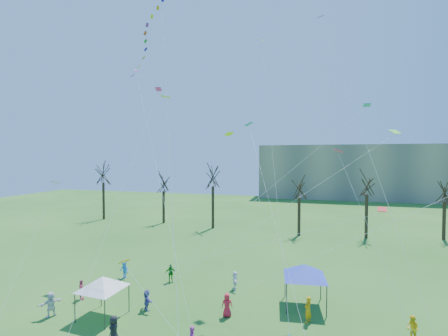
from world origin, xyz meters
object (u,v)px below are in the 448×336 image
(canopy_tent_white, at_px, (103,283))
(canopy_tent_blue, at_px, (305,271))
(big_box_kite, at_px, (153,31))
(distant_building, at_px, (369,172))

(canopy_tent_white, height_order, canopy_tent_blue, canopy_tent_blue)
(big_box_kite, height_order, canopy_tent_blue, big_box_kite)
(distant_building, height_order, canopy_tent_white, distant_building)
(big_box_kite, distance_m, canopy_tent_blue, 20.48)
(canopy_tent_blue, bearing_deg, canopy_tent_white, -158.30)
(distant_building, relative_size, canopy_tent_white, 15.05)
(big_box_kite, height_order, canopy_tent_white, big_box_kite)
(canopy_tent_white, bearing_deg, distant_building, 68.02)
(big_box_kite, distance_m, canopy_tent_white, 17.87)
(canopy_tent_white, distance_m, canopy_tent_blue, 15.19)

